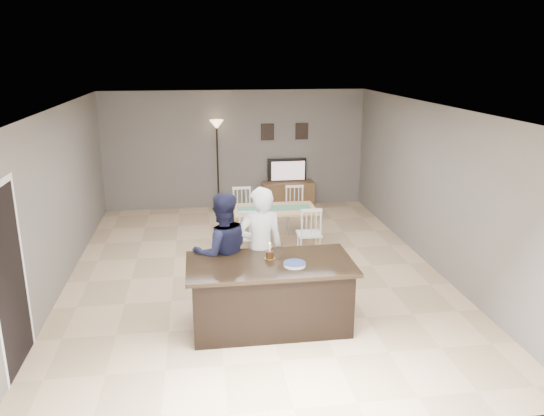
{
  "coord_description": "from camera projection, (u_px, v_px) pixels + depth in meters",
  "views": [
    {
      "loc": [
        -0.88,
        -8.08,
        3.48
      ],
      "look_at": [
        0.24,
        -0.3,
        1.18
      ],
      "focal_mm": 35.0,
      "sensor_mm": 36.0,
      "label": 1
    }
  ],
  "objects": [
    {
      "name": "room_shell",
      "position": [
        254.0,
        173.0,
        8.31
      ],
      "size": [
        8.0,
        8.0,
        8.0
      ],
      "color": "slate",
      "rests_on": "floor"
    },
    {
      "name": "doorway",
      "position": [
        8.0,
        264.0,
        5.83
      ],
      "size": [
        0.0,
        2.1,
        2.65
      ],
      "color": "black",
      "rests_on": "floor"
    },
    {
      "name": "tv_screen_glow",
      "position": [
        288.0,
        171.0,
        12.27
      ],
      "size": [
        0.78,
        0.0,
        0.78
      ],
      "primitive_type": "plane",
      "rotation": [
        1.57,
        0.0,
        3.14
      ],
      "color": "orange",
      "rests_on": "tv_console"
    },
    {
      "name": "birthday_cake",
      "position": [
        270.0,
        255.0,
        6.93
      ],
      "size": [
        0.14,
        0.14,
        0.22
      ],
      "color": "gold",
      "rests_on": "kitchen_island"
    },
    {
      "name": "kitchen_island",
      "position": [
        270.0,
        294.0,
        6.94
      ],
      "size": [
        2.15,
        1.1,
        0.9
      ],
      "color": "black",
      "rests_on": "floor"
    },
    {
      "name": "floor",
      "position": [
        255.0,
        272.0,
        8.78
      ],
      "size": [
        8.0,
        8.0,
        0.0
      ],
      "primitive_type": "plane",
      "color": "#D5B189",
      "rests_on": "ground"
    },
    {
      "name": "dining_table",
      "position": [
        274.0,
        215.0,
        9.84
      ],
      "size": [
        1.56,
        1.76,
        0.94
      ],
      "rotation": [
        0.0,
        0.0,
        -0.01
      ],
      "color": "tan",
      "rests_on": "floor"
    },
    {
      "name": "floor_lamp",
      "position": [
        217.0,
        141.0,
        11.87
      ],
      "size": [
        0.31,
        0.31,
        2.06
      ],
      "color": "black",
      "rests_on": "floor"
    },
    {
      "name": "picture_frames",
      "position": [
        285.0,
        132.0,
        12.22
      ],
      "size": [
        1.1,
        0.02,
        0.38
      ],
      "color": "black",
      "rests_on": "room_shell"
    },
    {
      "name": "man",
      "position": [
        223.0,
        253.0,
        7.27
      ],
      "size": [
        0.93,
        0.78,
        1.7
      ],
      "primitive_type": "imported",
      "rotation": [
        0.0,
        0.0,
        3.31
      ],
      "color": "#161832",
      "rests_on": "floor"
    },
    {
      "name": "tv_console",
      "position": [
        288.0,
        194.0,
        12.44
      ],
      "size": [
        1.2,
        0.4,
        0.6
      ],
      "primitive_type": "cube",
      "color": "brown",
      "rests_on": "floor"
    },
    {
      "name": "television",
      "position": [
        288.0,
        170.0,
        12.35
      ],
      "size": [
        0.91,
        0.12,
        0.53
      ],
      "primitive_type": "imported",
      "rotation": [
        0.0,
        0.0,
        3.14
      ],
      "color": "black",
      "rests_on": "tv_console"
    },
    {
      "name": "woman",
      "position": [
        260.0,
        249.0,
        7.33
      ],
      "size": [
        0.68,
        0.48,
        1.77
      ],
      "primitive_type": "imported",
      "rotation": [
        0.0,
        0.0,
        3.23
      ],
      "color": "silver",
      "rests_on": "floor"
    },
    {
      "name": "plate_stack",
      "position": [
        295.0,
        264.0,
        6.69
      ],
      "size": [
        0.28,
        0.28,
        0.04
      ],
      "color": "white",
      "rests_on": "kitchen_island"
    }
  ]
}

